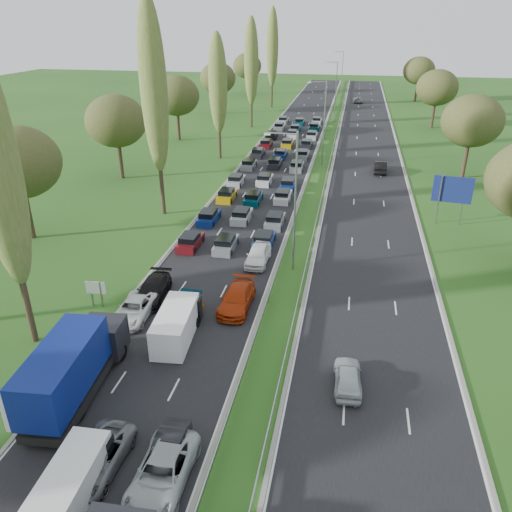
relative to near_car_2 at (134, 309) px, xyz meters
The scene contains 26 objects.
ground 48.14m from the near_car_2, 77.46° to the left, with size 260.00×260.00×0.00m, color #214B17.
near_carriageway 49.63m from the near_car_2, 85.72° to the left, with size 10.50×215.00×0.04m, color black.
far_carriageway 52.39m from the near_car_2, 70.83° to the left, with size 10.50×215.00×0.04m, color black.
central_reservation 50.58m from the near_car_2, 78.07° to the left, with size 2.36×215.00×0.32m.
lamp_columns 46.48m from the near_car_2, 76.92° to the left, with size 0.18×140.18×12.00m.
poplar_row 37.45m from the near_car_2, 98.97° to the left, with size 2.80×127.80×22.44m.
woodland_left 34.39m from the near_car_2, 118.46° to the left, with size 8.00×166.00×11.10m.
woodland_right 45.59m from the near_car_2, 48.33° to the left, with size 8.00×153.00×11.10m.
traffic_queue_fill 44.73m from the near_car_2, 85.28° to the left, with size 9.06×68.15×0.80m.
near_car_2 is the anchor object (origin of this frame).
near_car_3 2.89m from the near_car_2, 84.60° to the left, with size 2.08×5.12×1.49m, color black.
near_car_6 13.73m from the near_car_2, 73.88° to the right, with size 2.22×4.81×1.34m, color slate.
near_car_7 3.49m from the near_car_2, ahead, with size 2.01×4.95×1.44m, color #053852.
near_car_8 3.90m from the near_car_2, ahead, with size 1.88×4.68×1.60m, color #AF650B.
near_car_9 13.91m from the near_car_2, 59.96° to the right, with size 1.38×3.97×1.31m, color black.
near_car_10 15.24m from the near_car_2, 61.81° to the right, with size 2.44×5.29×1.47m, color #A8AFB2.
near_car_11 7.60m from the near_car_2, 21.65° to the left, with size 2.17×5.33×1.55m, color #AC2E0A.
near_car_12 12.87m from the near_car_2, 55.86° to the left, with size 1.89×4.70×1.60m, color white.
far_car_0 16.28m from the near_car_2, 16.96° to the right, with size 1.61×4.01×1.37m, color #ADB2B6.
far_car_1 46.54m from the near_car_2, 66.08° to the left, with size 1.71×4.89×1.61m, color black.
far_car_2 108.40m from the near_car_2, 81.91° to the left, with size 2.25×4.89×1.36m, color gray.
blue_lorry 8.53m from the near_car_2, 89.29° to the right, with size 2.57×9.24×3.90m.
white_van_front 15.20m from the near_car_2, 76.68° to the right, with size 1.93×4.92×1.98m.
white_van_rear 4.35m from the near_car_2, 24.80° to the right, with size 2.17×5.52×2.22m.
info_sign 3.65m from the near_car_2, 163.87° to the left, with size 1.50×0.21×2.10m.
direction_sign 34.88m from the near_car_2, 43.17° to the left, with size 3.98×0.62×5.20m.
Camera 1 is at (8.72, 4.07, 19.99)m, focal length 35.00 mm.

